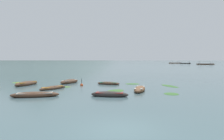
# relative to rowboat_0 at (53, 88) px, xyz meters

# --- Properties ---
(ground_plane) EXTENTS (6000.00, 6000.00, 0.00)m
(ground_plane) POSITION_rel_rowboat_0_xyz_m (6.15, 1485.28, -0.15)
(ground_plane) COLOR #476066
(mountain_2) EXTENTS (1720.48, 1720.48, 523.49)m
(mountain_2) POSITION_rel_rowboat_0_xyz_m (-549.16, 2148.09, 261.59)
(mountain_2) COLOR #4C5B56
(mountain_2) RESTS_ON ground
(rowboat_0) EXTENTS (3.20, 3.47, 0.48)m
(rowboat_0) POSITION_rel_rowboat_0_xyz_m (0.00, 0.00, 0.00)
(rowboat_0) COLOR #4C3323
(rowboat_0) RESTS_ON ground
(rowboat_1) EXTENTS (3.75, 1.86, 0.61)m
(rowboat_1) POSITION_rel_rowboat_0_xyz_m (6.36, -5.47, 0.04)
(rowboat_1) COLOR #2D2826
(rowboat_1) RESTS_ON ground
(rowboat_2) EXTENTS (2.41, 3.97, 0.68)m
(rowboat_2) POSITION_rel_rowboat_0_xyz_m (9.98, -2.48, 0.06)
(rowboat_2) COLOR brown
(rowboat_2) RESTS_ON ground
(rowboat_3) EXTENTS (3.41, 2.21, 0.49)m
(rowboat_3) POSITION_rel_rowboat_0_xyz_m (6.97, 3.93, 0.00)
(rowboat_3) COLOR #4C3323
(rowboat_3) RESTS_ON ground
(rowboat_4) EXTENTS (3.08, 4.01, 0.72)m
(rowboat_4) POSITION_rel_rowboat_0_xyz_m (1.29, 6.12, 0.07)
(rowboat_4) COLOR #4C3323
(rowboat_4) RESTS_ON ground
(rowboat_5) EXTENTS (4.58, 1.65, 0.59)m
(rowboat_5) POSITION_rel_rowboat_0_xyz_m (-0.69, -4.97, 0.03)
(rowboat_5) COLOR #4C3323
(rowboat_5) RESTS_ON ground
(rowboat_6) EXTENTS (2.92, 4.31, 0.70)m
(rowboat_6) POSITION_rel_rowboat_0_xyz_m (-4.31, 4.18, 0.07)
(rowboat_6) COLOR #4C3323
(rowboat_6) RESTS_ON ground
(ferry_0) EXTENTS (11.34, 6.32, 2.54)m
(ferry_0) POSITION_rel_rowboat_0_xyz_m (81.85, 160.60, 0.29)
(ferry_0) COLOR brown
(ferry_0) RESTS_ON ground
(ferry_1) EXTENTS (9.00, 5.79, 2.54)m
(ferry_1) POSITION_rel_rowboat_0_xyz_m (84.17, 143.98, 0.30)
(ferry_1) COLOR #2D2826
(ferry_1) RESTS_ON ground
(ferry_2) EXTENTS (11.51, 5.97, 2.54)m
(ferry_2) POSITION_rel_rowboat_0_xyz_m (84.66, 113.51, 0.29)
(ferry_2) COLOR #4C3323
(ferry_2) RESTS_ON ground
(mooring_buoy) EXTENTS (0.41, 0.41, 1.12)m
(mooring_buoy) POSITION_rel_rowboat_0_xyz_m (3.26, 2.83, -0.05)
(mooring_buoy) COLOR #DB4C1E
(mooring_buoy) RESTS_ON ground
(weed_patch_0) EXTENTS (2.82, 2.99, 0.14)m
(weed_patch_0) POSITION_rel_rowboat_0_xyz_m (7.31, -2.12, -0.15)
(weed_patch_0) COLOR #38662D
(weed_patch_0) RESTS_ON ground
(weed_patch_1) EXTENTS (3.06, 2.54, 0.14)m
(weed_patch_1) POSITION_rel_rowboat_0_xyz_m (-6.11, 7.39, -0.15)
(weed_patch_1) COLOR #477033
(weed_patch_1) RESTS_ON ground
(weed_patch_2) EXTENTS (1.79, 1.96, 0.14)m
(weed_patch_2) POSITION_rel_rowboat_0_xyz_m (12.76, -4.70, -0.15)
(weed_patch_2) COLOR #38662D
(weed_patch_2) RESTS_ON ground
(weed_patch_3) EXTENTS (1.91, 3.65, 0.14)m
(weed_patch_3) POSITION_rel_rowboat_0_xyz_m (14.92, 1.35, -0.15)
(weed_patch_3) COLOR #38662D
(weed_patch_3) RESTS_ON ground
(weed_patch_5) EXTENTS (2.32, 1.82, 0.14)m
(weed_patch_5) POSITION_rel_rowboat_0_xyz_m (10.44, 4.12, -0.15)
(weed_patch_5) COLOR #38662D
(weed_patch_5) RESTS_ON ground
(weed_patch_6) EXTENTS (1.91, 1.71, 0.14)m
(weed_patch_6) POSITION_rel_rowboat_0_xyz_m (1.24, 1.82, -0.15)
(weed_patch_6) COLOR #477033
(weed_patch_6) RESTS_ON ground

